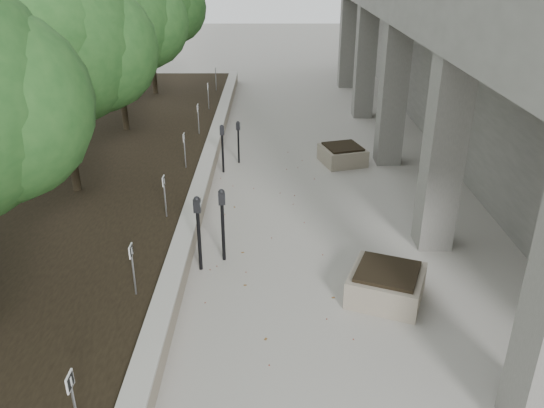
{
  "coord_description": "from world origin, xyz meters",
  "views": [
    {
      "loc": [
        -0.04,
        -4.31,
        5.73
      ],
      "look_at": [
        -0.02,
        5.93,
        0.97
      ],
      "focal_mm": 36.09,
      "sensor_mm": 36.0,
      "label": 1
    }
  ],
  "objects_px": {
    "crabapple_tree_5": "(149,24)",
    "parking_meter_4": "(223,149)",
    "crabapple_tree_4": "(117,44)",
    "parking_meter_3": "(223,225)",
    "planter_front": "(386,284)",
    "parking_meter_5": "(238,142)",
    "parking_meter_2": "(199,234)",
    "planter_back": "(343,154)",
    "crabapple_tree_3": "(59,78)"
  },
  "relations": [
    {
      "from": "crabapple_tree_5",
      "to": "parking_meter_4",
      "type": "xyz_separation_m",
      "value": [
        3.4,
        -7.83,
        -2.42
      ]
    },
    {
      "from": "crabapple_tree_5",
      "to": "parking_meter_4",
      "type": "bearing_deg",
      "value": -66.54
    },
    {
      "from": "crabapple_tree_4",
      "to": "parking_meter_4",
      "type": "relative_size",
      "value": 3.89
    },
    {
      "from": "parking_meter_3",
      "to": "planter_front",
      "type": "distance_m",
      "value": 3.36
    },
    {
      "from": "parking_meter_5",
      "to": "parking_meter_4",
      "type": "bearing_deg",
      "value": -108.28
    },
    {
      "from": "planter_front",
      "to": "parking_meter_2",
      "type": "bearing_deg",
      "value": 164.2
    },
    {
      "from": "crabapple_tree_5",
      "to": "planter_back",
      "type": "distance_m",
      "value": 10.28
    },
    {
      "from": "parking_meter_4",
      "to": "planter_back",
      "type": "distance_m",
      "value": 3.57
    },
    {
      "from": "planter_back",
      "to": "parking_meter_2",
      "type": "bearing_deg",
      "value": -120.45
    },
    {
      "from": "parking_meter_3",
      "to": "parking_meter_5",
      "type": "height_order",
      "value": "parking_meter_3"
    },
    {
      "from": "planter_front",
      "to": "crabapple_tree_4",
      "type": "bearing_deg",
      "value": 127.11
    },
    {
      "from": "planter_back",
      "to": "crabapple_tree_3",
      "type": "bearing_deg",
      "value": -157.12
    },
    {
      "from": "crabapple_tree_3",
      "to": "parking_meter_3",
      "type": "xyz_separation_m",
      "value": [
        3.8,
        -2.68,
        -2.34
      ]
    },
    {
      "from": "parking_meter_4",
      "to": "crabapple_tree_4",
      "type": "bearing_deg",
      "value": 129.92
    },
    {
      "from": "parking_meter_5",
      "to": "planter_front",
      "type": "bearing_deg",
      "value": -57.02
    },
    {
      "from": "crabapple_tree_3",
      "to": "planter_front",
      "type": "relative_size",
      "value": 4.34
    },
    {
      "from": "crabapple_tree_4",
      "to": "parking_meter_3",
      "type": "xyz_separation_m",
      "value": [
        3.8,
        -7.68,
        -2.34
      ]
    },
    {
      "from": "parking_meter_3",
      "to": "planter_back",
      "type": "height_order",
      "value": "parking_meter_3"
    },
    {
      "from": "crabapple_tree_3",
      "to": "crabapple_tree_5",
      "type": "xyz_separation_m",
      "value": [
        0.0,
        10.0,
        0.0
      ]
    },
    {
      "from": "crabapple_tree_5",
      "to": "planter_back",
      "type": "relative_size",
      "value": 4.67
    },
    {
      "from": "planter_front",
      "to": "planter_back",
      "type": "relative_size",
      "value": 1.08
    },
    {
      "from": "crabapple_tree_4",
      "to": "parking_meter_2",
      "type": "bearing_deg",
      "value": -67.29
    },
    {
      "from": "parking_meter_3",
      "to": "planter_back",
      "type": "bearing_deg",
      "value": 53.73
    },
    {
      "from": "parking_meter_4",
      "to": "planter_front",
      "type": "distance_m",
      "value": 7.09
    },
    {
      "from": "planter_back",
      "to": "parking_meter_4",
      "type": "bearing_deg",
      "value": -168.13
    },
    {
      "from": "crabapple_tree_5",
      "to": "parking_meter_4",
      "type": "relative_size",
      "value": 3.89
    },
    {
      "from": "crabapple_tree_5",
      "to": "parking_meter_2",
      "type": "height_order",
      "value": "crabapple_tree_5"
    },
    {
      "from": "crabapple_tree_3",
      "to": "parking_meter_2",
      "type": "height_order",
      "value": "crabapple_tree_3"
    },
    {
      "from": "planter_front",
      "to": "crabapple_tree_5",
      "type": "bearing_deg",
      "value": 115.96
    },
    {
      "from": "crabapple_tree_4",
      "to": "planter_front",
      "type": "distance_m",
      "value": 11.67
    },
    {
      "from": "crabapple_tree_4",
      "to": "parking_meter_5",
      "type": "xyz_separation_m",
      "value": [
        3.8,
        -2.07,
        -2.48
      ]
    },
    {
      "from": "crabapple_tree_3",
      "to": "planter_back",
      "type": "distance_m",
      "value": 7.97
    },
    {
      "from": "planter_front",
      "to": "planter_back",
      "type": "height_order",
      "value": "planter_front"
    },
    {
      "from": "parking_meter_5",
      "to": "planter_back",
      "type": "bearing_deg",
      "value": 8.81
    },
    {
      "from": "crabapple_tree_5",
      "to": "parking_meter_2",
      "type": "distance_m",
      "value": 13.68
    },
    {
      "from": "crabapple_tree_5",
      "to": "parking_meter_5",
      "type": "height_order",
      "value": "crabapple_tree_5"
    },
    {
      "from": "crabapple_tree_4",
      "to": "parking_meter_4",
      "type": "bearing_deg",
      "value": -39.8
    },
    {
      "from": "parking_meter_5",
      "to": "crabapple_tree_5",
      "type": "bearing_deg",
      "value": 127.7
    },
    {
      "from": "parking_meter_3",
      "to": "parking_meter_5",
      "type": "bearing_deg",
      "value": 82.52
    },
    {
      "from": "planter_front",
      "to": "parking_meter_4",
      "type": "bearing_deg",
      "value": 118.98
    },
    {
      "from": "crabapple_tree_5",
      "to": "planter_front",
      "type": "xyz_separation_m",
      "value": [
        6.83,
        -14.03,
        -2.83
      ]
    },
    {
      "from": "crabapple_tree_3",
      "to": "parking_meter_4",
      "type": "height_order",
      "value": "crabapple_tree_3"
    },
    {
      "from": "planter_front",
      "to": "planter_back",
      "type": "distance_m",
      "value": 6.92
    },
    {
      "from": "crabapple_tree_3",
      "to": "planter_front",
      "type": "xyz_separation_m",
      "value": [
        6.83,
        -4.03,
        -2.83
      ]
    },
    {
      "from": "crabapple_tree_5",
      "to": "parking_meter_3",
      "type": "xyz_separation_m",
      "value": [
        3.8,
        -12.68,
        -2.34
      ]
    },
    {
      "from": "crabapple_tree_5",
      "to": "parking_meter_5",
      "type": "relative_size",
      "value": 4.26
    },
    {
      "from": "parking_meter_5",
      "to": "parking_meter_3",
      "type": "bearing_deg",
      "value": -80.57
    },
    {
      "from": "parking_meter_3",
      "to": "parking_meter_2",
      "type": "bearing_deg",
      "value": -146.67
    },
    {
      "from": "crabapple_tree_5",
      "to": "parking_meter_3",
      "type": "height_order",
      "value": "crabapple_tree_5"
    },
    {
      "from": "parking_meter_2",
      "to": "planter_front",
      "type": "height_order",
      "value": "parking_meter_2"
    }
  ]
}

